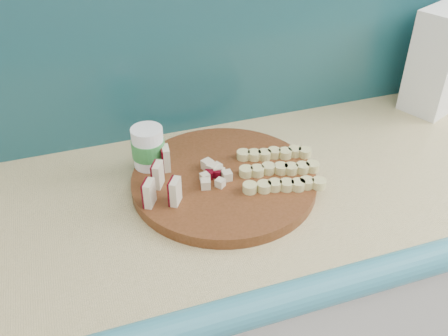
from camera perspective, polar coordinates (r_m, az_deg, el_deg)
name	(u,v)px	position (r m, az deg, el deg)	size (l,w,h in m)	color
kitchen_counter	(406,276)	(1.59, 20.05, -11.53)	(2.20, 0.63, 0.91)	beige
backsplash	(396,7)	(1.41, 19.02, 17.01)	(2.20, 0.02, 0.50)	teal
cutting_board	(224,180)	(1.07, 0.00, -1.41)	(0.40, 0.40, 0.02)	#46250F
apple_wedges	(162,179)	(1.02, -7.15, -1.26)	(0.08, 0.16, 0.05)	beige
apple_chunks	(212,173)	(1.05, -1.33, -0.56)	(0.06, 0.06, 0.02)	beige
banana_slices	(280,169)	(1.08, 6.40, -0.08)	(0.19, 0.18, 0.02)	#D0C97F
flour_bag	(441,60)	(1.43, 23.59, 11.20)	(0.16, 0.11, 0.27)	white
canister	(149,151)	(1.09, -8.62, 1.94)	(0.07, 0.07, 0.12)	white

